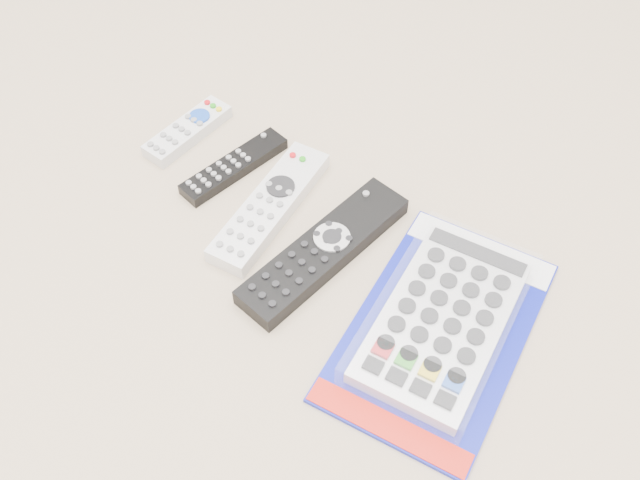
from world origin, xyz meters
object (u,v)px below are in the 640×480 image
Objects in this scene: remote_silver_dvd at (270,206)px; jumbo_remote_packaged at (442,320)px; remote_small_grey at (188,131)px; remote_slim_black at (233,166)px; remote_large_black at (324,250)px.

jumbo_remote_packaged reaches higher than remote_silver_dvd.
remote_small_grey is 0.46m from jumbo_remote_packaged.
remote_slim_black is 0.74× the size of remote_silver_dvd.
remote_large_black is at bearing -9.64° from remote_small_grey.
remote_large_black reaches higher than remote_silver_dvd.
jumbo_remote_packaged is at bearing -11.77° from remote_silver_dvd.
remote_small_grey is 0.43× the size of jumbo_remote_packaged.
remote_silver_dvd is (0.19, -0.04, 0.00)m from remote_small_grey.
remote_slim_black is at bearing 164.73° from jumbo_remote_packaged.
remote_slim_black is (0.10, -0.01, -0.00)m from remote_small_grey.
remote_silver_dvd is 0.27m from jumbo_remote_packaged.
jumbo_remote_packaged is (0.46, -0.06, 0.01)m from remote_small_grey.
jumbo_remote_packaged is (0.27, -0.02, 0.01)m from remote_silver_dvd.
remote_silver_dvd is at bearing 177.04° from remote_large_black.
remote_small_grey is at bearing 159.80° from remote_silver_dvd.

